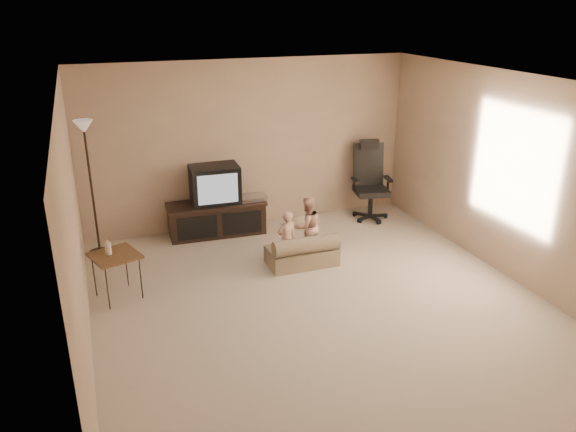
{
  "coord_description": "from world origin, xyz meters",
  "views": [
    {
      "loc": [
        -2.31,
        -5.15,
        3.27
      ],
      "look_at": [
        -0.18,
        0.6,
        0.91
      ],
      "focal_mm": 35.0,
      "sensor_mm": 36.0,
      "label": 1
    }
  ],
  "objects_px": {
    "child_sofa": "(303,253)",
    "toddler_right": "(307,227)",
    "floor_lamp": "(88,159)",
    "tv_stand": "(216,206)",
    "office_chair": "(370,191)",
    "side_table": "(114,256)",
    "toddler_left": "(287,239)"
  },
  "relations": [
    {
      "from": "side_table",
      "to": "toddler_left",
      "type": "distance_m",
      "value": 2.15
    },
    {
      "from": "office_chair",
      "to": "child_sofa",
      "type": "relative_size",
      "value": 1.37
    },
    {
      "from": "floor_lamp",
      "to": "child_sofa",
      "type": "relative_size",
      "value": 2.05
    },
    {
      "from": "toddler_right",
      "to": "child_sofa",
      "type": "bearing_deg",
      "value": 49.16
    },
    {
      "from": "floor_lamp",
      "to": "child_sofa",
      "type": "xyz_separation_m",
      "value": [
        2.49,
        -1.32,
        -1.17
      ]
    },
    {
      "from": "floor_lamp",
      "to": "tv_stand",
      "type": "bearing_deg",
      "value": 4.38
    },
    {
      "from": "side_table",
      "to": "toddler_left",
      "type": "bearing_deg",
      "value": 2.87
    },
    {
      "from": "tv_stand",
      "to": "office_chair",
      "type": "xyz_separation_m",
      "value": [
        2.44,
        -0.19,
        0.01
      ]
    },
    {
      "from": "child_sofa",
      "to": "floor_lamp",
      "type": "bearing_deg",
      "value": 152.5
    },
    {
      "from": "office_chair",
      "to": "toddler_left",
      "type": "relative_size",
      "value": 1.64
    },
    {
      "from": "toddler_left",
      "to": "floor_lamp",
      "type": "bearing_deg",
      "value": -38.92
    },
    {
      "from": "tv_stand",
      "to": "floor_lamp",
      "type": "relative_size",
      "value": 0.8
    },
    {
      "from": "floor_lamp",
      "to": "toddler_right",
      "type": "relative_size",
      "value": 2.21
    },
    {
      "from": "office_chair",
      "to": "toddler_right",
      "type": "xyz_separation_m",
      "value": [
        -1.47,
        -0.98,
        -0.03
      ]
    },
    {
      "from": "tv_stand",
      "to": "child_sofa",
      "type": "bearing_deg",
      "value": -58.04
    },
    {
      "from": "side_table",
      "to": "child_sofa",
      "type": "distance_m",
      "value": 2.38
    },
    {
      "from": "tv_stand",
      "to": "toddler_left",
      "type": "relative_size",
      "value": 1.96
    },
    {
      "from": "office_chair",
      "to": "toddler_left",
      "type": "xyz_separation_m",
      "value": [
        -1.84,
        -1.19,
        -0.07
      ]
    },
    {
      "from": "child_sofa",
      "to": "toddler_right",
      "type": "distance_m",
      "value": 0.4
    },
    {
      "from": "tv_stand",
      "to": "child_sofa",
      "type": "xyz_separation_m",
      "value": [
        0.8,
        -1.45,
        -0.26
      ]
    },
    {
      "from": "toddler_left",
      "to": "office_chair",
      "type": "bearing_deg",
      "value": -157.47
    },
    {
      "from": "toddler_right",
      "to": "side_table",
      "type": "bearing_deg",
      "value": -1.97
    },
    {
      "from": "side_table",
      "to": "toddler_right",
      "type": "relative_size",
      "value": 0.89
    },
    {
      "from": "office_chair",
      "to": "toddler_right",
      "type": "relative_size",
      "value": 1.48
    },
    {
      "from": "side_table",
      "to": "tv_stand",
      "type": "bearing_deg",
      "value": 43.79
    },
    {
      "from": "side_table",
      "to": "floor_lamp",
      "type": "xyz_separation_m",
      "value": [
        -0.14,
        1.36,
        0.81
      ]
    },
    {
      "from": "side_table",
      "to": "floor_lamp",
      "type": "height_order",
      "value": "floor_lamp"
    },
    {
      "from": "office_chair",
      "to": "floor_lamp",
      "type": "relative_size",
      "value": 0.67
    },
    {
      "from": "side_table",
      "to": "toddler_left",
      "type": "height_order",
      "value": "toddler_left"
    },
    {
      "from": "side_table",
      "to": "toddler_right",
      "type": "xyz_separation_m",
      "value": [
        2.52,
        0.31,
        -0.12
      ]
    },
    {
      "from": "tv_stand",
      "to": "child_sofa",
      "type": "height_order",
      "value": "tv_stand"
    },
    {
      "from": "tv_stand",
      "to": "side_table",
      "type": "height_order",
      "value": "tv_stand"
    }
  ]
}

